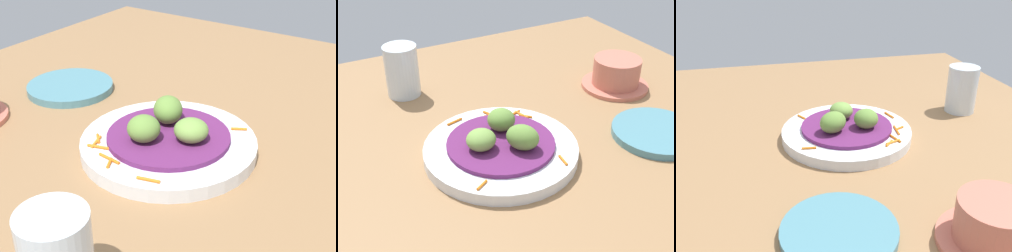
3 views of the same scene
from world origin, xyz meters
The scene contains 8 objects.
table_surface centered at (0.00, 0.00, 1.00)cm, with size 110.00×110.00×2.00cm, color #936D47.
main_plate centered at (-5.41, 0.15, 2.99)cm, with size 24.90×24.90×1.98cm, color silver.
cabbage_bed centered at (-5.41, 0.15, 4.35)cm, with size 17.40×17.40×0.73cm, color #60235B.
carrot_garnish centered at (-10.05, 3.08, 4.18)cm, with size 20.37×17.21×0.40cm.
guac_scoop_left centered at (-8.71, 1.83, 6.54)cm, with size 4.61×4.55×3.65cm, color olive.
guac_scoop_center centered at (-5.21, -3.55, 6.32)cm, with size 4.58×4.73×3.21cm, color #759E47.
guac_scoop_right centered at (-2.30, 2.17, 6.66)cm, with size 4.24×5.32×3.88cm, color olive.
side_plate_small centered at (2.19, 26.42, 2.65)cm, with size 15.32×15.32×1.31cm, color teal.
Camera 1 is at (-54.32, -32.65, 37.72)cm, focal length 51.47 mm.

